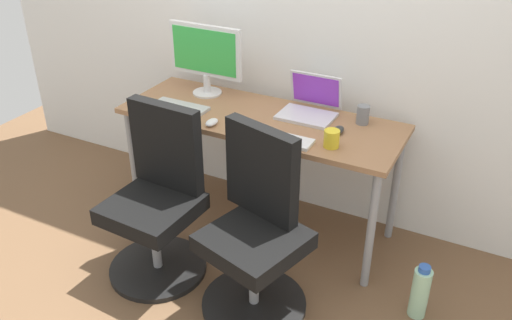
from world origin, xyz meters
name	(u,v)px	position (x,y,z in m)	size (l,w,h in m)	color
ground_plane	(260,223)	(0.00, 0.00, 0.00)	(5.28, 5.28, 0.00)	brown
back_wall	(290,3)	(0.00, 0.37, 1.30)	(4.40, 0.04, 2.60)	white
desk	(260,128)	(0.00, 0.00, 0.67)	(1.62, 0.58, 0.74)	#996B47
office_chair_left	(158,201)	(-0.31, -0.60, 0.42)	(0.54, 0.54, 0.94)	black
office_chair_right	(257,233)	(0.29, -0.60, 0.42)	(0.54, 0.54, 0.94)	black
water_bottle_on_floor	(420,292)	(1.06, -0.33, 0.15)	(0.09, 0.09, 0.31)	#A5D8B2
desktop_monitor	(205,55)	(-0.45, 0.15, 0.99)	(0.48, 0.18, 0.43)	silver
open_laptop	(310,105)	(0.24, 0.16, 0.80)	(0.31, 0.27, 0.22)	silver
keyboard_by_monitor	(181,107)	(-0.47, -0.11, 0.75)	(0.34, 0.12, 0.02)	#B7B7B7
keyboard_by_laptop	(281,139)	(0.23, -0.21, 0.75)	(0.34, 0.12, 0.02)	silver
mouse_by_monitor	(338,130)	(0.47, 0.01, 0.76)	(0.06, 0.10, 0.03)	#2D2D2D
mouse_by_laptop	(212,122)	(-0.19, -0.22, 0.76)	(0.06, 0.10, 0.03)	silver
coffee_mug	(332,139)	(0.49, -0.16, 0.79)	(0.08, 0.08, 0.09)	yellow
pen_cup	(363,115)	(0.54, 0.18, 0.80)	(0.07, 0.07, 0.10)	slate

